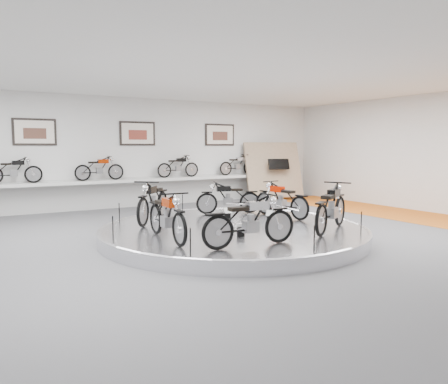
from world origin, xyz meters
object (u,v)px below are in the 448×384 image
shelf (141,180)px  display_platform (233,233)px  bike_f (331,207)px  bike_c (153,201)px  bike_b (229,198)px  bike_e (250,221)px  bike_d (167,216)px  bike_a (281,199)px

shelf → display_platform: bearing=-90.0°
bike_f → bike_c: bearing=104.2°
shelf → bike_f: (1.63, -8.02, -0.15)m
bike_b → bike_e: 4.14m
shelf → bike_d: (-2.00, -7.01, -0.19)m
bike_a → bike_c: bike_c is taller
shelf → bike_c: (-1.43, -4.82, -0.16)m
bike_a → bike_e: bearing=124.4°
bike_c → shelf: bearing=-155.7°
bike_c → bike_f: bearing=84.6°
bike_a → bike_b: bearing=27.2°
shelf → bike_d: bike_d is taller
display_platform → bike_c: 2.25m
bike_b → bike_f: 3.47m
bike_a → bike_e: size_ratio=0.97×
shelf → bike_e: size_ratio=6.37×
bike_e → bike_f: bike_f is taller
bike_a → bike_f: size_ratio=0.89×
display_platform → bike_d: (-2.00, -0.61, 0.66)m
bike_a → bike_b: bike_a is taller
bike_a → bike_d: (-3.85, -1.11, 0.02)m
display_platform → bike_f: bike_f is taller
display_platform → shelf: size_ratio=0.58×
bike_c → bike_d: 2.27m
bike_e → display_platform: bearing=70.4°
bike_a → bike_c: bearing=63.9°
bike_e → bike_d: bearing=134.6°
bike_a → bike_b: size_ratio=1.05×
display_platform → shelf: 6.46m
bike_a → bike_c: (-3.28, 1.09, 0.05)m
display_platform → bike_b: bike_b is taller
bike_c → bike_b: bearing=135.7°
bike_d → bike_f: bearing=77.4°
bike_c → bike_f: 4.43m
shelf → bike_b: 4.72m
bike_e → bike_a: bearing=46.0°
bike_d → bike_f: bike_f is taller
bike_c → bike_e: bike_c is taller
display_platform → bike_a: size_ratio=3.84×
bike_b → bike_c: 2.39m
display_platform → bike_a: bike_a is taller
bike_c → bike_f: bike_f is taller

